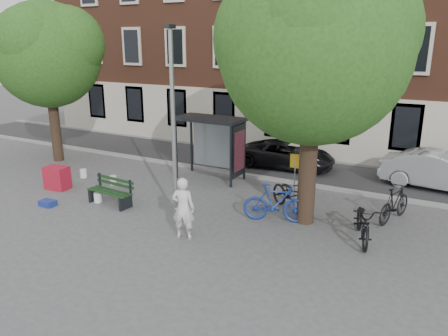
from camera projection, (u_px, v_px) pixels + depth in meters
ground at (176, 215)px, 14.72m from camera, size 90.00×90.00×0.00m
road at (260, 164)px, 20.62m from camera, size 40.00×4.00×0.01m
curb_near at (242, 174)px, 18.92m from camera, size 40.00×0.25×0.12m
curb_far at (276, 154)px, 22.29m from camera, size 40.00×0.25×0.12m
building_row at (308, 14)px, 23.70m from camera, size 30.00×8.00×14.00m
lamppost at (174, 134)px, 13.93m from camera, size 0.28×0.35×6.11m
tree_right at (314, 42)px, 12.47m from camera, size 5.76×5.60×8.20m
tree_left at (45, 50)px, 19.78m from camera, size 5.18×4.86×7.40m
bus_shelter at (219, 135)px, 17.92m from camera, size 2.85×1.45×2.62m
painter at (183, 208)px, 12.77m from camera, size 0.78×0.62×1.87m
bench at (111, 193)px, 15.55m from camera, size 1.85×0.74×0.93m
bike_a at (292, 195)px, 14.86m from camera, size 2.29×1.94×1.18m
bike_b at (276, 203)px, 14.01m from camera, size 2.18×1.19×1.26m
bike_c at (363, 222)px, 12.68m from camera, size 1.42×2.33×1.16m
bike_d at (395, 204)px, 14.08m from camera, size 1.12×2.03×1.18m
car_dark at (286, 154)px, 20.00m from camera, size 4.50×2.23×1.23m
car_silver at (440, 171)px, 17.06m from camera, size 4.56×1.99×1.46m
red_stand at (57, 178)px, 17.16m from camera, size 0.95×0.68×0.90m
blue_crate at (48, 203)px, 15.47m from camera, size 0.55×0.40×0.20m
bucket_a at (98, 197)px, 15.81m from camera, size 0.35×0.35×0.36m
bucket_b at (83, 173)px, 18.63m from camera, size 0.31×0.31×0.36m
bucket_c at (113, 180)px, 17.74m from camera, size 0.30×0.30×0.36m
notice_sign at (295, 170)px, 14.47m from camera, size 0.35×0.04×2.06m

